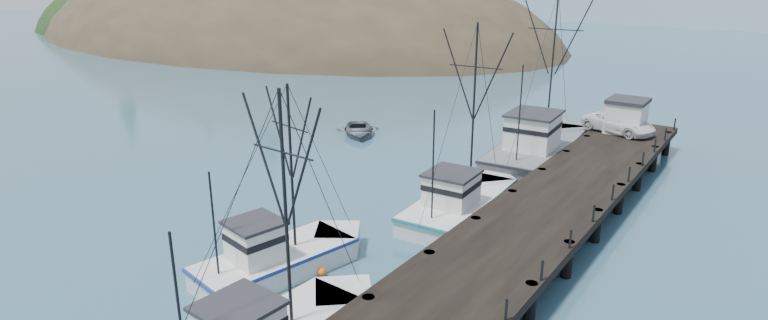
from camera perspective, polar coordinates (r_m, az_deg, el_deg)
ground at (r=33.36m, az=-18.81°, el=-10.12°), size 400.00×400.00×0.00m
pier at (r=36.94m, az=15.81°, el=-4.11°), size 6.00×44.00×2.00m
headland at (r=139.17m, az=-11.48°, el=9.66°), size 134.80×78.00×51.00m
distant_ridge at (r=187.89m, az=30.87°, el=11.04°), size 360.00×40.00×26.00m
distant_ridge_far at (r=212.32m, az=17.49°, el=13.28°), size 180.00×25.00×18.00m
moored_sailboats at (r=97.98m, az=-2.58°, el=9.42°), size 20.24×12.75×6.35m
trawler_mid at (r=31.78m, az=-9.77°, el=-9.16°), size 5.05×10.15×10.15m
trawler_far at (r=38.69m, az=7.46°, el=-3.90°), size 4.46×12.16×12.30m
work_vessel at (r=49.58m, az=14.60°, el=1.14°), size 5.87×16.48×13.63m
pier_shed at (r=53.15m, az=22.08°, el=3.96°), size 3.00×3.20×2.80m
pickup_truck at (r=52.92m, az=21.47°, el=3.29°), size 6.32×4.22×1.61m
motorboat at (r=56.23m, az=-2.46°, el=2.42°), size 6.92×7.13×1.21m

